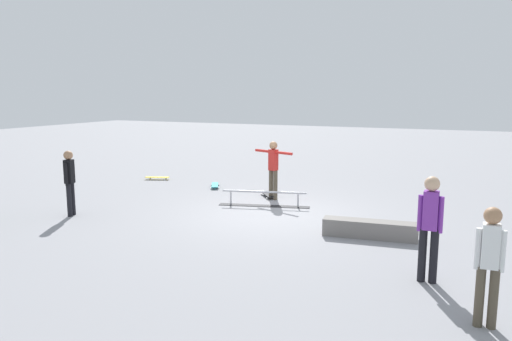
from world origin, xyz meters
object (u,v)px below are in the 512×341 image
skate_ledge (370,229)px  skateboard_main (268,195)px  grind_rail (264,200)px  loose_skateboard_teal (215,185)px  bystander_black_shirt (70,179)px  loose_skateboard_yellow (157,177)px  skater_main (273,166)px  bystander_purple_shirt (430,223)px  bystander_white_shirt (489,260)px

skate_ledge → skateboard_main: 4.26m
grind_rail → skate_ledge: grind_rail is taller
grind_rail → loose_skateboard_teal: (2.35, -1.64, -0.10)m
bystander_black_shirt → loose_skateboard_yellow: size_ratio=1.89×
loose_skateboard_yellow → skate_ledge: bearing=-45.1°
grind_rail → skater_main: skater_main is taller
loose_skateboard_yellow → loose_skateboard_teal: 2.44m
grind_rail → skater_main: (0.09, -0.84, 0.75)m
bystander_black_shirt → bystander_purple_shirt: bystander_purple_shirt is taller
bystander_black_shirt → bystander_white_shirt: 9.07m
grind_rail → loose_skateboard_yellow: (4.77, -2.02, -0.10)m
skate_ledge → bystander_purple_shirt: bystander_purple_shirt is taller
skateboard_main → bystander_purple_shirt: bystander_purple_shirt is taller
skate_ledge → loose_skateboard_yellow: bearing=-25.1°
bystander_black_shirt → loose_skateboard_yellow: bearing=174.0°
skate_ledge → bystander_white_shirt: size_ratio=1.21×
skater_main → bystander_purple_shirt: bearing=153.3°
grind_rail → bystander_purple_shirt: bearing=125.3°
grind_rail → bystander_black_shirt: bearing=21.3°
bystander_purple_shirt → loose_skateboard_teal: bystander_purple_shirt is taller
bystander_purple_shirt → bystander_black_shirt: bearing=174.0°
bystander_black_shirt → loose_skateboard_teal: 4.70m
bystander_white_shirt → loose_skateboard_yellow: bearing=143.4°
grind_rail → skate_ledge: 3.42m
grind_rail → loose_skateboard_teal: bearing=-49.7°
skateboard_main → loose_skateboard_teal: same height
skateboard_main → loose_skateboard_yellow: bearing=-141.6°
bystander_white_shirt → skater_main: bearing=130.6°
bystander_white_shirt → loose_skateboard_teal: bystander_white_shirt is taller
bystander_black_shirt → loose_skateboard_teal: size_ratio=1.94×
bystander_white_shirt → loose_skateboard_yellow: size_ratio=1.87×
skater_main → bystander_purple_shirt: size_ratio=0.96×
skate_ledge → loose_skateboard_teal: (5.37, -3.27, -0.10)m
skateboard_main → loose_skateboard_yellow: 4.56m
skater_main → loose_skateboard_yellow: 4.90m
loose_skateboard_teal → skate_ledge: bearing=30.4°
loose_skateboard_yellow → loose_skateboard_teal: size_ratio=1.03×
skate_ledge → bystander_purple_shirt: size_ratio=1.12×
skateboard_main → skater_main: bearing=11.2°
grind_rail → bystander_black_shirt: size_ratio=1.50×
grind_rail → bystander_white_shirt: bearing=121.6°
skateboard_main → bystander_purple_shirt: 6.56m
bystander_black_shirt → loose_skateboard_yellow: bystander_black_shirt is taller
grind_rail → skateboard_main: bearing=-87.5°
skateboard_main → loose_skateboard_teal: size_ratio=0.94×
skate_ledge → bystander_black_shirt: 6.92m
skate_ledge → bystander_black_shirt: bearing=9.5°
grind_rail → skater_main: size_ratio=1.46×
skate_ledge → loose_skateboard_yellow: (7.78, -3.65, -0.10)m
bystander_purple_shirt → loose_skateboard_yellow: bearing=148.0°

